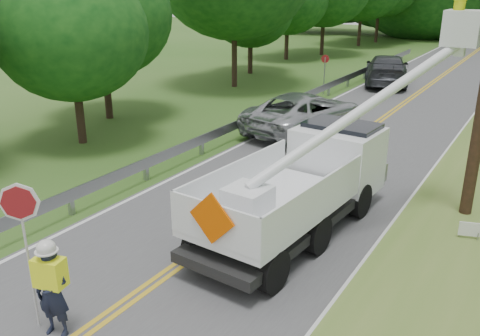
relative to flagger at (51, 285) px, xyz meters
The scene contains 8 objects.
road 13.61m from the flagger, 88.32° to the left, with size 7.20×96.00×0.03m.
guardrail 14.92m from the flagger, 104.05° to the left, with size 0.18×48.00×0.77m.
flagger is the anchor object (origin of this frame).
bucket_truck 7.12m from the flagger, 72.26° to the left, with size 4.59×6.70×6.48m.
suv_silver 14.22m from the flagger, 97.01° to the left, with size 2.74×5.95×1.65m, color #AAAEB2.
suv_darkgrey 26.47m from the flagger, 94.27° to the left, with size 2.46×6.05×1.76m, color #373A40.
stop_sign_permanent 22.12m from the flagger, 100.63° to the left, with size 0.46×0.06×2.18m.
yard_sign 9.11m from the flagger, 51.15° to the left, with size 0.47×0.17×0.70m.
Camera 1 is at (6.31, -4.26, 5.92)m, focal length 38.14 mm.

